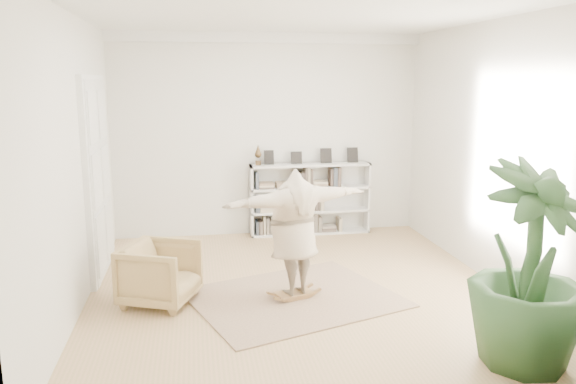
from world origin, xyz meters
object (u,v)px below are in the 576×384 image
object	(u,v)px
bookshelf	(310,200)
rocker_board	(294,294)
armchair	(160,274)
houseplant	(530,266)
person	(294,229)

from	to	relation	value
bookshelf	rocker_board	distance (m)	3.24
armchair	rocker_board	xyz separation A→B (m)	(1.69, -0.14, -0.33)
armchair	houseplant	distance (m)	4.30
armchair	rocker_board	size ratio (longest dim) A/B	1.61
rocker_board	person	bearing A→B (deg)	-18.94
bookshelf	houseplant	xyz separation A→B (m)	(1.11, -5.13, 0.39)
armchair	person	distance (m)	1.78
bookshelf	armchair	world-z (taller)	bookshelf
armchair	person	size ratio (longest dim) A/B	0.43
rocker_board	houseplant	distance (m)	2.99
bookshelf	rocker_board	size ratio (longest dim) A/B	4.11
armchair	houseplant	world-z (taller)	houseplant
person	bookshelf	bearing A→B (deg)	-124.25
rocker_board	houseplant	world-z (taller)	houseplant
armchair	houseplant	bearing A→B (deg)	-98.39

